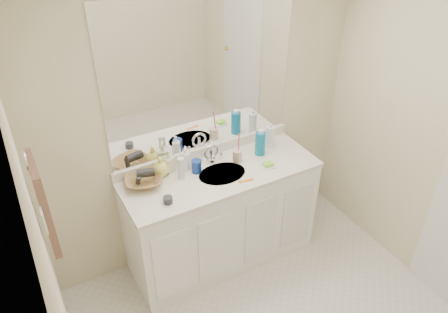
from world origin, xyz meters
The scene contains 25 objects.
wall_back centered at (0.00, 1.30, 1.20)m, with size 2.60×0.02×2.40m, color beige.
vanity_cabinet centered at (0.00, 1.02, 0.42)m, with size 1.50×0.55×0.85m, color white.
countertop centered at (0.00, 1.02, 0.86)m, with size 1.52×0.57×0.03m, color silver.
backsplash centered at (0.00, 1.29, 0.92)m, with size 1.52×0.03×0.08m, color silver.
sink_basin centered at (0.00, 1.00, 0.87)m, with size 0.37×0.37×0.02m, color #B4AF9E.
faucet centered at (0.00, 1.18, 0.94)m, with size 0.02×0.02×0.11m, color silver.
mirror centered at (0.00, 1.29, 1.56)m, with size 1.48×0.01×1.20m, color white.
blue_mug centered at (-0.16, 1.12, 0.93)m, with size 0.08×0.08×0.10m, color navy.
tan_cup centered at (0.18, 1.09, 0.93)m, with size 0.07×0.07×0.10m, color beige.
toothbrush centered at (0.19, 1.09, 1.03)m, with size 0.01×0.01×0.20m, color #DD3A5B.
mouthwash_bottle centered at (0.40, 1.10, 0.98)m, with size 0.08×0.08×0.20m, color #0D6E9C.
clear_pump_bottle centered at (0.53, 1.15, 0.97)m, with size 0.07×0.07×0.18m, color white.
soap_dish centered at (0.35, 0.91, 0.89)m, with size 0.10×0.08×0.01m, color white.
green_soap centered at (0.35, 0.91, 0.90)m, with size 0.08×0.05×0.03m, color #8BE437.
orange_comb centered at (0.11, 0.84, 0.88)m, with size 0.12×0.02×0.00m, color orange.
dark_jar centered at (-0.49, 0.88, 0.90)m, with size 0.07×0.07×0.05m, color #2A2B2F.
extra_white_bottle centered at (-0.29, 1.11, 0.96)m, with size 0.05×0.05×0.17m, color silver.
soap_bottle_white centered at (-0.21, 1.20, 0.97)m, with size 0.07×0.07×0.19m, color white.
soap_bottle_cream centered at (-0.33, 1.23, 0.97)m, with size 0.08×0.08×0.18m, color beige.
soap_bottle_yellow centered at (-0.40, 1.21, 0.96)m, with size 0.12×0.12×0.16m, color #E5DA59.
wicker_basket centered at (-0.56, 1.17, 0.91)m, with size 0.27×0.27×0.07m, color olive.
hair_dryer centered at (-0.54, 1.17, 0.97)m, with size 0.06×0.06×0.13m, color black.
towel_ring centered at (-1.27, 0.77, 1.55)m, with size 0.11×0.11×0.01m, color silver.
hand_towel centered at (-1.25, 0.77, 1.25)m, with size 0.04×0.32×0.55m, color brown.
switch_plate centered at (-1.27, 0.57, 1.30)m, with size 0.01×0.09×0.13m, color white.
Camera 1 is at (-1.28, -1.33, 2.80)m, focal length 35.00 mm.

